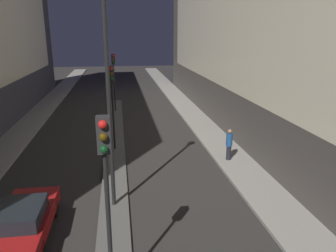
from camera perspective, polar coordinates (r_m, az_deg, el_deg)
name	(u,v)px	position (r m, az deg, el deg)	size (l,w,h in m)	color
median_strip	(115,148)	(20.66, -9.21, -3.76)	(1.19, 28.83, 0.12)	#56544F
traffic_light_near	(106,171)	(8.10, -10.80, -7.71)	(0.32, 0.42, 5.03)	black
traffic_light_mid	(112,89)	(19.41, -9.71, 6.33)	(0.32, 0.42, 5.03)	black
traffic_light_far	(114,70)	(29.42, -9.45, 9.63)	(0.32, 0.42, 5.03)	black
street_lamp	(107,65)	(12.42, -10.58, 10.44)	(0.48, 0.48, 8.83)	black
car_left_lane	(23,221)	(12.84, -23.88, -14.84)	(1.75, 4.28, 1.37)	maroon
pedestrian_on_right_sidewalk	(229,144)	(18.37, 10.59, -3.05)	(0.35, 0.35, 1.76)	black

